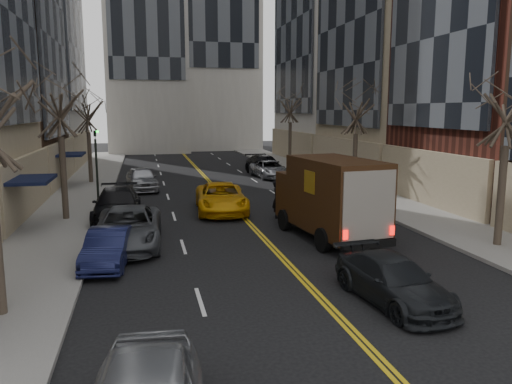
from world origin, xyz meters
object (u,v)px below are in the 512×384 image
ups_truck (330,198)px  taxi (221,198)px  pedestrian (277,199)px  observer_sedan (393,280)px

ups_truck → taxi: ups_truck is taller
ups_truck → taxi: (-3.64, 6.63, -0.98)m
taxi → pedestrian: (2.56, -2.06, 0.19)m
ups_truck → observer_sedan: bearing=-103.5°
observer_sedan → pedestrian: pedestrian is taller
observer_sedan → taxi: (-2.83, 13.79, 0.13)m
taxi → pedestrian: bearing=-34.6°
pedestrian → observer_sedan: bearing=-169.0°
observer_sedan → ups_truck: bearing=77.4°
ups_truck → pedestrian: ups_truck is taller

